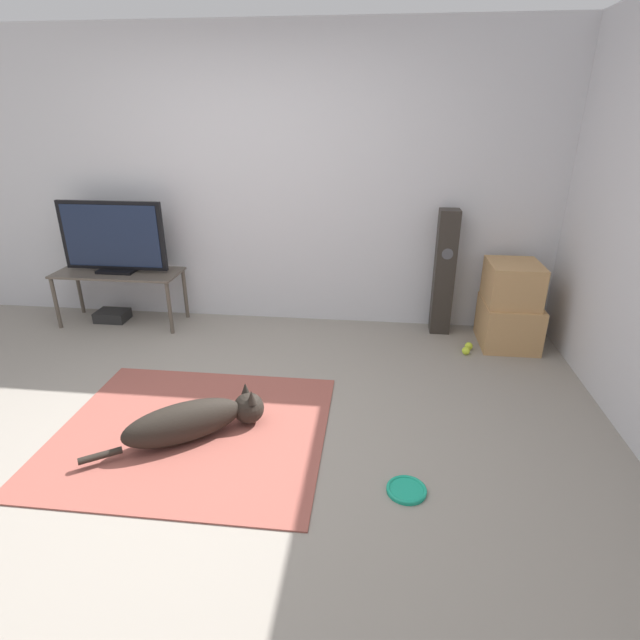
# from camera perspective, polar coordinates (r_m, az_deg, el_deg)

# --- Properties ---
(ground_plane) EXTENTS (12.00, 12.00, 0.00)m
(ground_plane) POSITION_cam_1_polar(r_m,az_deg,el_deg) (3.18, -13.55, -13.97)
(ground_plane) COLOR gray
(wall_back) EXTENTS (8.00, 0.06, 2.55)m
(wall_back) POSITION_cam_1_polar(r_m,az_deg,el_deg) (4.62, -6.22, 15.30)
(wall_back) COLOR silver
(wall_back) RESTS_ON ground_plane
(area_rug) EXTENTS (1.68, 1.46, 0.01)m
(area_rug) POSITION_cam_1_polar(r_m,az_deg,el_deg) (3.32, -14.41, -12.17)
(area_rug) COLOR #934C42
(area_rug) RESTS_ON ground_plane
(dog) EXTENTS (0.94, 0.69, 0.26)m
(dog) POSITION_cam_1_polar(r_m,az_deg,el_deg) (3.19, -14.11, -11.02)
(dog) COLOR black
(dog) RESTS_ON area_rug
(frisbee) EXTENTS (0.22, 0.22, 0.03)m
(frisbee) POSITION_cam_1_polar(r_m,az_deg,el_deg) (2.83, 9.86, -18.57)
(frisbee) COLOR #199E7A
(frisbee) RESTS_ON ground_plane
(cardboard_box_lower) EXTENTS (0.46, 0.52, 0.38)m
(cardboard_box_lower) POSITION_cam_1_polar(r_m,az_deg,el_deg) (4.56, 20.72, -0.37)
(cardboard_box_lower) COLOR tan
(cardboard_box_lower) RESTS_ON ground_plane
(cardboard_box_upper) EXTENTS (0.42, 0.47, 0.34)m
(cardboard_box_upper) POSITION_cam_1_polar(r_m,az_deg,el_deg) (4.44, 21.15, 3.95)
(cardboard_box_upper) COLOR tan
(cardboard_box_upper) RESTS_ON cardboard_box_lower
(floor_speaker) EXTENTS (0.17, 0.18, 1.11)m
(floor_speaker) POSITION_cam_1_polar(r_m,az_deg,el_deg) (4.53, 14.00, 5.25)
(floor_speaker) COLOR #2D2823
(floor_speaker) RESTS_ON ground_plane
(tv_stand) EXTENTS (1.14, 0.44, 0.50)m
(tv_stand) POSITION_cam_1_polar(r_m,az_deg,el_deg) (4.98, -22.00, 4.48)
(tv_stand) COLOR brown
(tv_stand) RESTS_ON ground_plane
(tv) EXTENTS (0.96, 0.20, 0.64)m
(tv) POSITION_cam_1_polar(r_m,az_deg,el_deg) (4.88, -22.63, 8.65)
(tv) COLOR black
(tv) RESTS_ON tv_stand
(tennis_ball_by_boxes) EXTENTS (0.07, 0.07, 0.07)m
(tennis_ball_by_boxes) POSITION_cam_1_polar(r_m,az_deg,el_deg) (4.31, 16.34, -3.39)
(tennis_ball_by_boxes) COLOR #C6E033
(tennis_ball_by_boxes) RESTS_ON ground_plane
(tennis_ball_near_speaker) EXTENTS (0.07, 0.07, 0.07)m
(tennis_ball_near_speaker) POSITION_cam_1_polar(r_m,az_deg,el_deg) (4.40, 16.63, -2.87)
(tennis_ball_near_speaker) COLOR #C6E033
(tennis_ball_near_speaker) RESTS_ON ground_plane
(game_console) EXTENTS (0.29, 0.22, 0.10)m
(game_console) POSITION_cam_1_polar(r_m,az_deg,el_deg) (5.20, -22.63, 0.47)
(game_console) COLOR black
(game_console) RESTS_ON ground_plane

